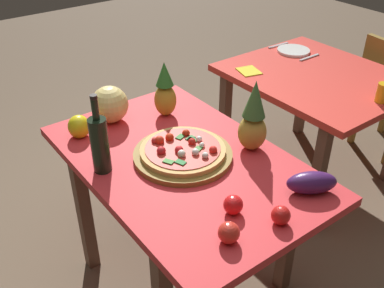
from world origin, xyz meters
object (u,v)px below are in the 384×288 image
object	(u,v)px
pineapple_left	(253,120)
knife_utensil	(309,57)
tomato_by_bottle	(233,205)
napkin_folded	(249,71)
tomato_beside_pepper	(229,233)
tomato_at_corner	(281,215)
pizza	(182,149)
eggplant	(312,183)
drinking_glass_juice	(382,93)
pizza_board	(183,155)
display_table	(183,176)
fork_utensil	(278,45)
dinner_plate	(293,51)
pineapple_right	(165,92)
bell_pepper	(79,127)
melon	(110,104)
background_table	(316,89)
wine_bottle	(100,143)

from	to	relation	value
pineapple_left	knife_utensil	bearing A→B (deg)	118.08
tomato_by_bottle	napkin_folded	distance (m)	1.31
tomato_beside_pepper	knife_utensil	xyz separation A→B (m)	(-0.94, 1.51, -0.03)
tomato_at_corner	pizza	bearing A→B (deg)	-176.09
tomato_beside_pepper	eggplant	bearing A→B (deg)	91.31
tomato_beside_pepper	drinking_glass_juice	distance (m)	1.37
napkin_folded	pizza_board	bearing A→B (deg)	-59.51
display_table	fork_utensil	xyz separation A→B (m)	(-0.73, 1.35, 0.10)
display_table	tomato_beside_pepper	distance (m)	0.54
tomato_beside_pepper	napkin_folded	size ratio (longest dim) A/B	0.55
display_table	tomato_at_corner	xyz separation A→B (m)	(0.54, 0.04, 0.13)
tomato_beside_pepper	dinner_plate	distance (m)	1.86
pizza	pineapple_right	world-z (taller)	pineapple_right
pizza_board	drinking_glass_juice	bearing A→B (deg)	79.82
napkin_folded	bell_pepper	bearing A→B (deg)	-86.14
tomato_at_corner	tomato_by_bottle	size ratio (longest dim) A/B	0.95
melon	fork_utensil	world-z (taller)	melon
pineapple_left	eggplant	size ratio (longest dim) A/B	1.66
tomato_at_corner	background_table	bearing A→B (deg)	124.06
tomato_by_bottle	pizza_board	bearing A→B (deg)	171.18
pizza	bell_pepper	size ratio (longest dim) A/B	3.31
pizza	bell_pepper	world-z (taller)	bell_pepper
melon	knife_utensil	world-z (taller)	melon
melon	display_table	bearing A→B (deg)	10.48
melon	pizza	bearing A→B (deg)	11.53
pineapple_right	drinking_glass_juice	bearing A→B (deg)	60.31
pizza_board	dinner_plate	xyz separation A→B (m)	(-0.58, 1.34, -0.00)
pineapple_right	drinking_glass_juice	world-z (taller)	pineapple_right
eggplant	knife_utensil	size ratio (longest dim) A/B	1.11
dinner_plate	tomato_beside_pepper	bearing A→B (deg)	-54.43
tomato_by_bottle	knife_utensil	size ratio (longest dim) A/B	0.41
pineapple_left	drinking_glass_juice	world-z (taller)	pineapple_left
pineapple_right	wine_bottle	bearing A→B (deg)	-63.45
bell_pepper	knife_utensil	xyz separation A→B (m)	(-0.00, 1.63, -0.05)
pizza_board	pineapple_left	xyz separation A→B (m)	(0.12, 0.29, 0.14)
eggplant	fork_utensil	world-z (taller)	eggplant
pizza	drinking_glass_juice	size ratio (longest dim) A/B	3.53
pizza	wine_bottle	bearing A→B (deg)	-111.05
pineapple_left	napkin_folded	distance (m)	0.87
tomato_beside_pepper	tomato_by_bottle	xyz separation A→B (m)	(-0.10, 0.11, -0.00)
napkin_folded	pineapple_right	bearing A→B (deg)	-78.41
pineapple_left	knife_utensil	world-z (taller)	pineapple_left
pineapple_left	napkin_folded	size ratio (longest dim) A/B	2.37
tomato_beside_pepper	tomato_at_corner	xyz separation A→B (m)	(0.04, 0.21, -0.00)
pizza_board	pineapple_left	distance (m)	0.34
background_table	knife_utensil	size ratio (longest dim) A/B	5.81
dinner_plate	napkin_folded	xyz separation A→B (m)	(0.06, -0.47, -0.01)
dinner_plate	napkin_folded	distance (m)	0.47
wine_bottle	knife_utensil	size ratio (longest dim) A/B	1.95
tomato_at_corner	dinner_plate	distance (m)	1.72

